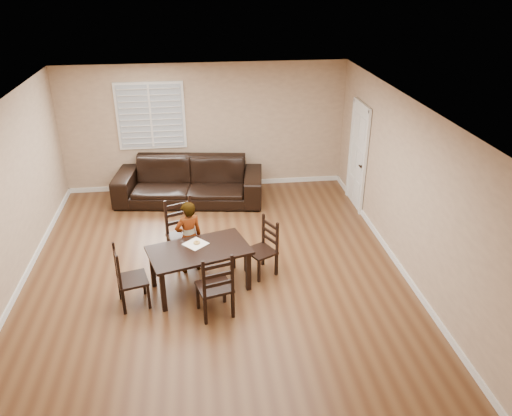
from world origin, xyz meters
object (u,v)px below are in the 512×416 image
Objects in this scene: chair_near at (181,232)px; chair_right at (267,248)px; chair_far at (217,290)px; child at (189,237)px; dining_table at (199,254)px; sofa at (189,181)px; chair_left at (124,280)px; donut at (197,242)px.

chair_right is at bearing -45.17° from chair_near.
chair_near is at bearing -88.34° from chair_far.
child is at bearing -93.94° from chair_near.
dining_table is 0.53m from child.
sofa is (-1.21, 2.85, 0.01)m from chair_right.
sofa is at bearing 174.81° from chair_right.
chair_left is (-0.79, -1.23, -0.05)m from chair_near.
chair_left is (-1.08, -0.32, -0.16)m from dining_table.
chair_near reaches higher than chair_right.
sofa is (-0.15, 3.19, -0.16)m from dining_table.
sofa is at bearing -112.12° from child.
chair_left is at bearing -145.14° from chair_near.
chair_right is at bearing -87.82° from chair_left.
child is at bearing -82.31° from sofa.
chair_far is 9.92× the size of donut.
child reaches higher than donut.
chair_left is 3.63m from sofa.
chair_near is 1.12× the size of chair_left.
chair_near is 0.88× the size of child.
child is (-1.21, 0.17, 0.19)m from chair_right.
chair_right is 3.10m from sofa.
chair_near is 2.28m from sofa.
sofa is (-0.12, 3.03, -0.27)m from donut.
chair_right is (1.06, 0.34, -0.17)m from dining_table.
dining_table is at bearing -88.89° from chair_far.
child is (0.93, 0.82, 0.17)m from chair_left.
chair_far is 1.38m from chair_right.
chair_left is 9.38× the size of donut.
chair_left is at bearing -101.24° from chair_right.
chair_near is at bearing -141.21° from chair_right.
dining_table is 1.75× the size of chair_right.
sofa is (0.14, 2.28, -0.05)m from chair_near.
dining_table is 1.69× the size of chair_left.
chair_near reaches higher than dining_table.
chair_far is 0.84× the size of child.
chair_right is 0.76× the size of child.
chair_left reaches higher than sofa.
chair_far is 3.97m from sofa.
dining_table is 0.20m from donut.
chair_right is (0.84, 1.10, -0.04)m from chair_far.
donut is at bearing -80.00° from sofa.
sofa is at bearing 92.25° from donut.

